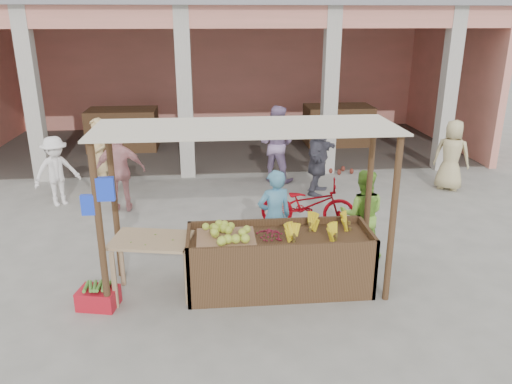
{
  "coord_description": "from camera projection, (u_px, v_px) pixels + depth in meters",
  "views": [
    {
      "loc": [
        -0.43,
        -6.37,
        3.73
      ],
      "look_at": [
        0.28,
        1.2,
        1.07
      ],
      "focal_mm": 35.0,
      "sensor_mm": 36.0,
      "label": 1
    }
  ],
  "objects": [
    {
      "name": "motorcycle",
      "position": [
        308.0,
        203.0,
        9.24
      ],
      "size": [
        1.01,
        1.92,
        0.96
      ],
      "primitive_type": "imported",
      "rotation": [
        0.0,
        0.0,
        1.36
      ],
      "color": "#94030C",
      "rests_on": "ground"
    },
    {
      "name": "shopper_f",
      "position": [
        276.0,
        140.0,
        11.78
      ],
      "size": [
        1.12,
        0.96,
        1.99
      ],
      "primitive_type": "imported",
      "rotation": [
        0.0,
        0.0,
        2.64
      ],
      "color": "#987CA9",
      "rests_on": "ground"
    },
    {
      "name": "berry_heap",
      "position": [
        269.0,
        233.0,
        7.0
      ],
      "size": [
        0.45,
        0.37,
        0.14
      ],
      "primitive_type": "ellipsoid",
      "color": "maroon",
      "rests_on": "fruit_stall"
    },
    {
      "name": "red_crate",
      "position": [
        98.0,
        298.0,
        6.77
      ],
      "size": [
        0.58,
        0.47,
        0.27
      ],
      "primitive_type": "cube",
      "rotation": [
        0.0,
        0.0,
        -0.22
      ],
      "color": "red",
      "rests_on": "ground"
    },
    {
      "name": "melon_tray",
      "position": [
        226.0,
        235.0,
        6.89
      ],
      "size": [
        0.81,
        0.7,
        0.21
      ],
      "color": "#91684B",
      "rests_on": "fruit_stall"
    },
    {
      "name": "banana_heap",
      "position": [
        320.0,
        229.0,
        7.09
      ],
      "size": [
        1.01,
        0.55,
        0.18
      ],
      "primitive_type": null,
      "color": "gold",
      "rests_on": "fruit_stall"
    },
    {
      "name": "stall_awning",
      "position": [
        242.0,
        157.0,
        6.66
      ],
      "size": [
        4.09,
        1.35,
        2.39
      ],
      "color": "#533621",
      "rests_on": "ground"
    },
    {
      "name": "vendor_blue",
      "position": [
        274.0,
        214.0,
        7.81
      ],
      "size": [
        0.71,
        0.6,
        1.65
      ],
      "primitive_type": "imported",
      "rotation": [
        0.0,
        0.0,
        3.4
      ],
      "color": "#5198C0",
      "rests_on": "ground"
    },
    {
      "name": "plantain_bundle",
      "position": [
        97.0,
        287.0,
        6.72
      ],
      "size": [
        0.38,
        0.27,
        0.08
      ],
      "primitive_type": null,
      "color": "#4E8B32",
      "rests_on": "red_crate"
    },
    {
      "name": "ground",
      "position": [
        245.0,
        289.0,
        7.25
      ],
      "size": [
        60.0,
        60.0,
        0.0
      ],
      "primitive_type": "plane",
      "color": "slate",
      "rests_on": "ground"
    },
    {
      "name": "papaya_pile",
      "position": [
        150.0,
        232.0,
        6.81
      ],
      "size": [
        0.71,
        0.41,
        0.2
      ],
      "primitive_type": null,
      "color": "#59912F",
      "rests_on": "side_table"
    },
    {
      "name": "market_building",
      "position": [
        224.0,
        55.0,
        14.76
      ],
      "size": [
        14.4,
        6.4,
        4.2
      ],
      "color": "#ED8C7C",
      "rests_on": "ground"
    },
    {
      "name": "shopper_c",
      "position": [
        452.0,
        151.0,
        11.2
      ],
      "size": [
        1.02,
        0.95,
        1.78
      ],
      "primitive_type": "imported",
      "rotation": [
        0.0,
        0.0,
        2.53
      ],
      "color": "tan",
      "rests_on": "ground"
    },
    {
      "name": "shopper_b",
      "position": [
        120.0,
        168.0,
        9.93
      ],
      "size": [
        1.1,
        0.65,
        1.8
      ],
      "primitive_type": "imported",
      "rotation": [
        0.0,
        0.0,
        3.22
      ],
      "color": "#D68F90",
      "rests_on": "ground"
    },
    {
      "name": "shopper_d",
      "position": [
        318.0,
        153.0,
        10.94
      ],
      "size": [
        1.31,
        1.83,
        1.83
      ],
      "primitive_type": "imported",
      "rotation": [
        0.0,
        0.0,
        1.17
      ],
      "color": "#4A4956",
      "rests_on": "ground"
    },
    {
      "name": "produce_sacks",
      "position": [
        342.0,
        163.0,
        12.55
      ],
      "size": [
        0.93,
        0.69,
        0.56
      ],
      "color": "maroon",
      "rests_on": "ground"
    },
    {
      "name": "vendor_green",
      "position": [
        362.0,
        212.0,
        7.99
      ],
      "size": [
        0.84,
        0.6,
        1.57
      ],
      "primitive_type": "imported",
      "rotation": [
        0.0,
        0.0,
        2.9
      ],
      "color": "#78B539",
      "rests_on": "ground"
    },
    {
      "name": "fruit_stall",
      "position": [
        279.0,
        263.0,
        7.17
      ],
      "size": [
        2.6,
        0.95,
        0.8
      ],
      "primitive_type": "cube",
      "color": "#533621",
      "rests_on": "ground"
    },
    {
      "name": "shopper_e",
      "position": [
        99.0,
        154.0,
        11.08
      ],
      "size": [
        0.79,
        0.81,
        1.74
      ],
      "primitive_type": "imported",
      "rotation": [
        0.0,
        0.0,
        -0.87
      ],
      "color": "#E3BF7B",
      "rests_on": "ground"
    },
    {
      "name": "side_table",
      "position": [
        151.0,
        248.0,
        6.89
      ],
      "size": [
        1.18,
        0.9,
        0.86
      ],
      "rotation": [
        0.0,
        0.0,
        -0.2
      ],
      "color": "tan",
      "rests_on": "ground"
    },
    {
      "name": "shopper_a",
      "position": [
        56.0,
        169.0,
        10.27
      ],
      "size": [
        1.13,
        0.99,
        1.58
      ],
      "primitive_type": "imported",
      "rotation": [
        0.0,
        0.0,
        0.6
      ],
      "color": "white",
      "rests_on": "ground"
    }
  ]
}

